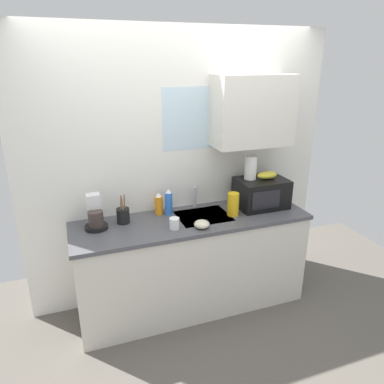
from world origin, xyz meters
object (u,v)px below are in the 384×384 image
coffee_maker (95,216)px  utensil_crock (123,215)px  microwave (261,193)px  mug_white (174,223)px  banana_bunch (267,175)px  small_bowl (202,224)px  cereal_canister (233,204)px  dish_soap_bottle_blue (169,203)px  dish_soap_bottle_orange (159,204)px  paper_towel_roll (251,167)px

coffee_maker → utensil_crock: 0.23m
microwave → mug_white: size_ratio=4.84×
coffee_maker → mug_white: (0.61, -0.25, -0.06)m
banana_bunch → microwave: bearing=-178.2°
coffee_maker → small_bowl: (0.83, -0.31, -0.07)m
coffee_maker → cereal_canister: size_ratio=1.34×
dish_soap_bottle_blue → cereal_canister: dish_soap_bottle_blue is taller
dish_soap_bottle_orange → cereal_canister: size_ratio=0.98×
banana_bunch → dish_soap_bottle_blue: (-0.93, 0.11, -0.19)m
banana_bunch → cereal_canister: (-0.39, -0.10, -0.20)m
banana_bunch → small_bowl: banana_bunch is taller
dish_soap_bottle_blue → paper_towel_roll: bearing=-4.4°
mug_white → small_bowl: size_ratio=0.73×
microwave → dish_soap_bottle_orange: bearing=171.2°
small_bowl → microwave: bearing=19.6°
cereal_canister → small_bowl: bearing=-157.2°
banana_bunch → mug_white: (-0.97, -0.19, -0.26)m
banana_bunch → cereal_canister: size_ratio=0.96×
coffee_maker → dish_soap_bottle_blue: bearing=4.5°
banana_bunch → utensil_crock: banana_bunch is taller
dish_soap_bottle_orange → cereal_canister: cereal_canister is taller
dish_soap_bottle_orange → paper_towel_roll: bearing=-6.4°
banana_bunch → small_bowl: bearing=-161.5°
banana_bunch → paper_towel_roll: bearing=161.6°
dish_soap_bottle_orange → mug_white: bearing=-82.9°
coffee_maker → utensil_crock: coffee_maker is taller
banana_bunch → utensil_crock: 1.37m
utensil_crock → small_bowl: size_ratio=1.94×
coffee_maker → microwave: bearing=-2.2°
paper_towel_roll → microwave: bearing=-27.4°
paper_towel_roll → dish_soap_bottle_orange: paper_towel_roll is taller
banana_bunch → cereal_canister: banana_bunch is taller
utensil_crock → coffee_maker: bearing=-177.1°
dish_soap_bottle_orange → utensil_crock: bearing=-167.1°
dish_soap_bottle_orange → small_bowl: (0.26, -0.40, -0.06)m
utensil_crock → small_bowl: utensil_crock is taller
dish_soap_bottle_orange → small_bowl: bearing=-56.6°
small_bowl → utensil_crock: bearing=151.8°
paper_towel_roll → mug_white: bearing=-163.6°
paper_towel_roll → coffee_maker: (-1.42, 0.01, -0.28)m
dish_soap_bottle_orange → mug_white: (0.04, -0.34, -0.05)m
coffee_maker → dish_soap_bottle_blue: coffee_maker is taller
dish_soap_bottle_orange → cereal_canister: 0.67m
paper_towel_roll → utensil_crock: (-1.19, 0.02, -0.31)m
utensil_crock → small_bowl: bearing=-28.2°
utensil_crock → dish_soap_bottle_blue: bearing=5.5°
paper_towel_roll → cereal_canister: paper_towel_roll is taller
cereal_canister → microwave: bearing=16.2°
coffee_maker → mug_white: coffee_maker is taller
dish_soap_bottle_blue → small_bowl: dish_soap_bottle_blue is taller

